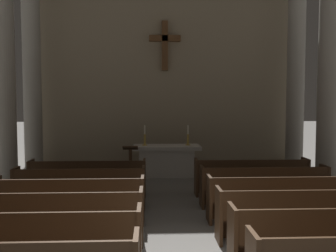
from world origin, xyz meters
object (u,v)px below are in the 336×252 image
object	(u,v)px
column_right_fourth	(296,76)
column_left_fourth	(32,75)
candlestick_right	(188,139)
pew_right_row_2	(330,237)
pew_right_row_4	(280,198)
pew_left_row_3	(56,218)
candlestick_left	(145,139)
pew_right_row_3	(301,214)
column_left_third	(4,69)
pew_left_row_4	(70,201)
pew_left_row_6	(88,178)
pew_right_row_5	(264,186)
altar	(166,160)
pew_left_row_5	(80,188)
pew_right_row_6	(251,177)
pew_left_row_2	(37,241)
lectern	(130,166)
column_right_third	(329,70)

from	to	relation	value
column_right_fourth	column_left_fourth	bearing A→B (deg)	180.00
candlestick_right	pew_right_row_2	bearing A→B (deg)	-78.50
candlestick_right	pew_right_row_4	bearing A→B (deg)	-73.46
pew_left_row_3	candlestick_left	distance (m)	6.07
pew_right_row_3	candlestick_right	world-z (taller)	candlestick_right
pew_right_row_2	pew_right_row_4	size ratio (longest dim) A/B	1.00
pew_right_row_2	column_left_third	distance (m)	8.63
pew_left_row_4	column_left_fourth	world-z (taller)	column_left_fourth
pew_left_row_6	pew_right_row_5	distance (m)	4.37
pew_left_row_6	pew_right_row_3	world-z (taller)	same
pew_left_row_6	column_left_fourth	xyz separation A→B (m)	(-2.26, 2.99, 2.81)
altar	pew_left_row_5	bearing A→B (deg)	-119.99
pew_left_row_3	pew_right_row_6	world-z (taller)	same
pew_left_row_2	candlestick_right	size ratio (longest dim) A/B	4.50
pew_right_row_2	lectern	xyz separation A→B (m)	(-3.21, 5.75, 0.07)
pew_left_row_5	pew_right_row_5	size ratio (longest dim) A/B	1.00
pew_right_row_4	column_left_fourth	bearing A→B (deg)	141.40
pew_left_row_5	pew_left_row_2	bearing A→B (deg)	-90.00
column_left_third	candlestick_right	bearing A→B (deg)	21.40
column_left_third	column_left_fourth	xyz separation A→B (m)	(0.00, 2.41, 0.00)
column_right_third	altar	distance (m)	5.54
pew_left_row_2	pew_left_row_5	xyz separation A→B (m)	(0.00, 3.29, 0.00)
pew_right_row_3	candlestick_left	bearing A→B (deg)	115.67
pew_left_row_3	pew_left_row_6	bearing A→B (deg)	90.00
lectern	candlestick_left	bearing A→B (deg)	71.50
pew_left_row_5	pew_left_row_4	bearing A→B (deg)	-90.00
column_right_fourth	altar	xyz separation A→B (m)	(-4.37, -0.42, -2.75)
pew_left_row_3	pew_right_row_6	size ratio (longest dim) A/B	1.00
column_right_fourth	altar	world-z (taller)	column_right_fourth
pew_right_row_3	candlestick_right	size ratio (longest dim) A/B	4.50
pew_right_row_4	candlestick_right	distance (m)	5.02
pew_right_row_5	pew_right_row_6	size ratio (longest dim) A/B	1.00
pew_right_row_5	pew_right_row_6	world-z (taller)	same
pew_left_row_3	pew_left_row_6	xyz separation A→B (m)	(0.00, 3.29, 0.00)
pew_left_row_3	pew_left_row_4	distance (m)	1.10
pew_left_row_6	lectern	size ratio (longest dim) A/B	2.55
column_left_third	candlestick_left	xyz separation A→B (m)	(3.67, 1.99, -2.07)
lectern	column_right_fourth	bearing A→B (deg)	16.48
column_left_fourth	candlestick_left	bearing A→B (deg)	-6.51
pew_right_row_4	pew_right_row_6	world-z (taller)	same
lectern	pew_left_row_6	bearing A→B (deg)	-126.53
pew_left_row_5	pew_left_row_6	xyz separation A→B (m)	(0.00, 1.10, 0.00)
pew_left_row_3	altar	size ratio (longest dim) A/B	1.34
pew_left_row_5	candlestick_right	size ratio (longest dim) A/B	4.50
pew_left_row_6	column_right_third	size ratio (longest dim) A/B	0.44
pew_left_row_4	pew_left_row_5	world-z (taller)	same
pew_left_row_6	pew_right_row_5	world-z (taller)	same
pew_left_row_5	candlestick_left	world-z (taller)	candlestick_left
pew_right_row_2	lectern	world-z (taller)	lectern
pew_left_row_3	candlestick_left	xyz separation A→B (m)	(1.41, 5.85, 0.74)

